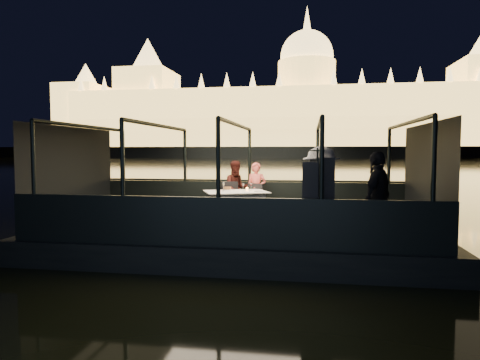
% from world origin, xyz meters
% --- Properties ---
extents(river_water, '(500.00, 500.00, 0.00)m').
position_xyz_m(river_water, '(0.00, 80.00, 0.00)').
color(river_water, black).
rests_on(river_water, ground).
extents(boat_hull, '(8.60, 4.40, 1.00)m').
position_xyz_m(boat_hull, '(0.00, 0.00, 0.00)').
color(boat_hull, black).
rests_on(boat_hull, river_water).
extents(boat_deck, '(8.00, 4.00, 0.04)m').
position_xyz_m(boat_deck, '(0.00, 0.00, 0.48)').
color(boat_deck, black).
rests_on(boat_deck, boat_hull).
extents(gunwale_port, '(8.00, 0.08, 0.90)m').
position_xyz_m(gunwale_port, '(0.00, 2.00, 0.95)').
color(gunwale_port, black).
rests_on(gunwale_port, boat_deck).
extents(gunwale_starboard, '(8.00, 0.08, 0.90)m').
position_xyz_m(gunwale_starboard, '(0.00, -2.00, 0.95)').
color(gunwale_starboard, black).
rests_on(gunwale_starboard, boat_deck).
extents(cabin_glass_port, '(8.00, 0.02, 1.40)m').
position_xyz_m(cabin_glass_port, '(0.00, 2.00, 2.10)').
color(cabin_glass_port, '#99B2B2').
rests_on(cabin_glass_port, gunwale_port).
extents(cabin_glass_starboard, '(8.00, 0.02, 1.40)m').
position_xyz_m(cabin_glass_starboard, '(0.00, -2.00, 2.10)').
color(cabin_glass_starboard, '#99B2B2').
rests_on(cabin_glass_starboard, gunwale_starboard).
extents(cabin_roof_glass, '(8.00, 4.00, 0.02)m').
position_xyz_m(cabin_roof_glass, '(0.00, 0.00, 2.80)').
color(cabin_roof_glass, '#99B2B2').
rests_on(cabin_roof_glass, boat_deck).
extents(end_wall_fore, '(0.02, 4.00, 2.30)m').
position_xyz_m(end_wall_fore, '(-4.00, 0.00, 1.65)').
color(end_wall_fore, black).
rests_on(end_wall_fore, boat_deck).
extents(end_wall_aft, '(0.02, 4.00, 2.30)m').
position_xyz_m(end_wall_aft, '(4.00, 0.00, 1.65)').
color(end_wall_aft, black).
rests_on(end_wall_aft, boat_deck).
extents(canopy_ribs, '(8.00, 4.00, 2.30)m').
position_xyz_m(canopy_ribs, '(0.00, 0.00, 1.65)').
color(canopy_ribs, black).
rests_on(canopy_ribs, boat_deck).
extents(embankment, '(400.00, 140.00, 6.00)m').
position_xyz_m(embankment, '(0.00, 210.00, 1.00)').
color(embankment, '#423D33').
rests_on(embankment, ground).
extents(parliament_building, '(220.00, 32.00, 60.00)m').
position_xyz_m(parliament_building, '(0.00, 175.00, 29.00)').
color(parliament_building, '#F2D18C').
rests_on(parliament_building, embankment).
extents(dining_table_central, '(1.74, 1.52, 0.77)m').
position_xyz_m(dining_table_central, '(-0.14, 0.62, 0.89)').
color(dining_table_central, white).
rests_on(dining_table_central, boat_deck).
extents(chair_port_left, '(0.56, 0.56, 0.93)m').
position_xyz_m(chair_port_left, '(-0.44, 1.26, 0.95)').
color(chair_port_left, black).
rests_on(chair_port_left, boat_deck).
extents(chair_port_right, '(0.53, 0.53, 0.89)m').
position_xyz_m(chair_port_right, '(0.24, 1.18, 0.95)').
color(chair_port_right, black).
rests_on(chair_port_right, boat_deck).
extents(coat_stand, '(0.57, 0.50, 1.78)m').
position_xyz_m(coat_stand, '(1.73, -1.75, 1.40)').
color(coat_stand, black).
rests_on(coat_stand, boat_deck).
extents(person_woman_coral, '(0.54, 0.38, 1.43)m').
position_xyz_m(person_woman_coral, '(0.24, 1.51, 1.25)').
color(person_woman_coral, '#ED6356').
rests_on(person_woman_coral, boat_deck).
extents(person_man_maroon, '(0.86, 0.78, 1.47)m').
position_xyz_m(person_man_maroon, '(-0.29, 1.65, 1.25)').
color(person_man_maroon, '#3E1511').
rests_on(person_man_maroon, boat_deck).
extents(passenger_stripe, '(0.76, 1.23, 1.82)m').
position_xyz_m(passenger_stripe, '(1.81, -1.37, 1.35)').
color(passenger_stripe, silver).
rests_on(passenger_stripe, boat_deck).
extents(passenger_dark, '(0.86, 1.09, 1.72)m').
position_xyz_m(passenger_dark, '(2.82, -1.36, 1.35)').
color(passenger_dark, black).
rests_on(passenger_dark, boat_deck).
extents(wine_bottle, '(0.08, 0.08, 0.31)m').
position_xyz_m(wine_bottle, '(-0.58, 0.64, 1.42)').
color(wine_bottle, '#12331A').
rests_on(wine_bottle, dining_table_central).
extents(bread_basket, '(0.20, 0.20, 0.08)m').
position_xyz_m(bread_basket, '(-0.40, 0.88, 1.31)').
color(bread_basket, brown).
rests_on(bread_basket, dining_table_central).
extents(amber_candle, '(0.08, 0.08, 0.08)m').
position_xyz_m(amber_candle, '(0.12, 0.74, 1.31)').
color(amber_candle, '#F89E3E').
rests_on(amber_candle, dining_table_central).
extents(plate_near, '(0.28, 0.28, 0.01)m').
position_xyz_m(plate_near, '(0.41, 0.64, 1.27)').
color(plate_near, silver).
rests_on(plate_near, dining_table_central).
extents(plate_far, '(0.27, 0.27, 0.02)m').
position_xyz_m(plate_far, '(-0.35, 0.86, 1.27)').
color(plate_far, white).
rests_on(plate_far, dining_table_central).
extents(wine_glass_white, '(0.08, 0.08, 0.21)m').
position_xyz_m(wine_glass_white, '(-0.44, 0.64, 1.36)').
color(wine_glass_white, white).
rests_on(wine_glass_white, dining_table_central).
extents(wine_glass_red, '(0.06, 0.06, 0.17)m').
position_xyz_m(wine_glass_red, '(0.19, 0.92, 1.36)').
color(wine_glass_red, silver).
rests_on(wine_glass_red, dining_table_central).
extents(wine_glass_empty, '(0.06, 0.06, 0.19)m').
position_xyz_m(wine_glass_empty, '(0.04, 0.62, 1.36)').
color(wine_glass_empty, white).
rests_on(wine_glass_empty, dining_table_central).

